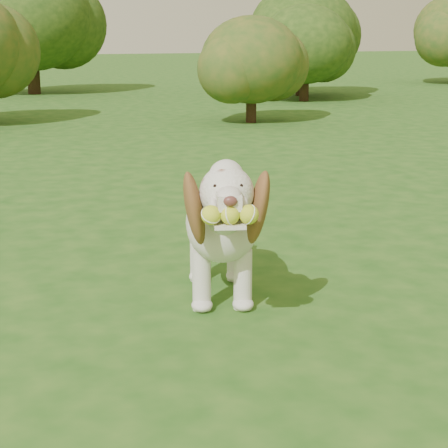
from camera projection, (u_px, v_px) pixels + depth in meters
name	position (u px, v px, depth m)	size (l,w,h in m)	color
ground	(363.00, 313.00, 3.31)	(80.00, 80.00, 0.00)	#1C4C15
dog	(221.00, 220.00, 3.37)	(0.58, 1.09, 0.72)	silver
shrub_f	(302.00, 30.00, 14.29)	(2.04, 2.04, 2.11)	#382314
shrub_c	(252.00, 60.00, 10.07)	(1.38, 1.38, 1.43)	#382314
shrub_d	(305.00, 44.00, 13.20)	(1.63, 1.63, 1.69)	#382314
shrub_i	(30.00, 18.00, 14.63)	(2.42, 2.42, 2.51)	#382314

